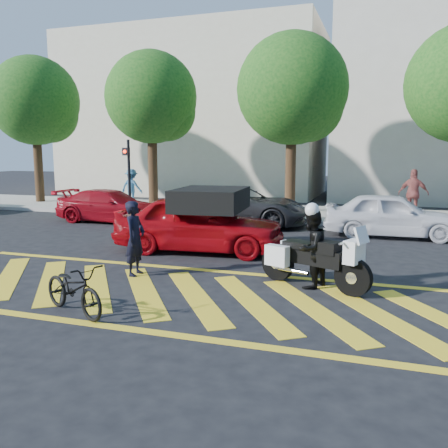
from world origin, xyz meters
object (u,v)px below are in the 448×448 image
(parked_left, at_px, (111,206))
(police_motorcycle, at_px, (312,259))
(parked_mid_left, at_px, (240,206))
(officer_moto, at_px, (311,249))
(officer_bike, at_px, (135,238))
(parked_mid_right, at_px, (392,215))
(bicycle, at_px, (74,289))
(red_convertible, at_px, (199,223))

(parked_left, bearing_deg, police_motorcycle, -128.18)
(parked_mid_left, bearing_deg, officer_moto, -154.12)
(officer_moto, xyz_separation_m, parked_left, (-8.67, 6.51, -0.17))
(officer_bike, height_order, parked_mid_left, officer_bike)
(parked_left, relative_size, parked_mid_right, 1.03)
(officer_bike, height_order, police_motorcycle, officer_bike)
(officer_bike, bearing_deg, bicycle, -176.16)
(officer_bike, distance_m, parked_mid_left, 7.61)
(red_convertible, bearing_deg, officer_bike, 166.37)
(police_motorcycle, xyz_separation_m, parked_left, (-8.69, 6.50, 0.03))
(red_convertible, height_order, parked_mid_right, red_convertible)
(red_convertible, distance_m, parked_mid_right, 6.41)
(officer_moto, xyz_separation_m, parked_mid_right, (1.61, 6.51, -0.08))
(officer_bike, relative_size, police_motorcycle, 0.71)
(police_motorcycle, bearing_deg, bicycle, -118.68)
(bicycle, height_order, parked_mid_left, parked_mid_left)
(bicycle, height_order, parked_mid_right, parked_mid_right)
(police_motorcycle, distance_m, parked_mid_right, 6.69)
(officer_moto, xyz_separation_m, parked_mid_left, (-3.70, 7.33, -0.08))
(parked_mid_left, distance_m, parked_mid_right, 5.37)
(parked_mid_left, bearing_deg, bicycle, 179.97)
(officer_moto, height_order, parked_left, officer_moto)
(police_motorcycle, distance_m, parked_mid_left, 8.21)
(red_convertible, bearing_deg, bicycle, 173.18)
(police_motorcycle, relative_size, red_convertible, 0.51)
(officer_bike, xyz_separation_m, parked_left, (-4.86, 6.79, -0.20))
(officer_moto, distance_m, parked_mid_left, 8.21)
(officer_moto, bearing_deg, police_motorcycle, 150.39)
(bicycle, bearing_deg, police_motorcycle, -27.36)
(parked_left, distance_m, parked_mid_right, 10.27)
(parked_left, xyz_separation_m, parked_mid_left, (4.97, 0.82, 0.09))
(bicycle, distance_m, red_convertible, 5.38)
(officer_bike, height_order, bicycle, officer_bike)
(police_motorcycle, height_order, parked_left, parked_left)
(officer_bike, distance_m, parked_left, 8.35)
(officer_moto, height_order, red_convertible, officer_moto)
(officer_moto, distance_m, parked_left, 10.84)
(red_convertible, relative_size, parked_mid_left, 0.89)
(bicycle, bearing_deg, red_convertible, 22.20)
(parked_left, bearing_deg, parked_mid_left, -81.99)
(parked_mid_left, bearing_deg, officer_bike, 178.29)
(parked_left, bearing_deg, bicycle, -152.73)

